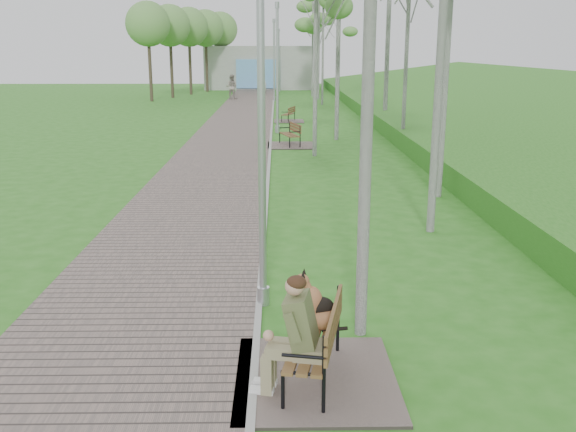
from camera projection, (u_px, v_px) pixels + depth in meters
name	position (u px, v px, depth m)	size (l,w,h in m)	color
ground	(263.00, 247.00, 12.74)	(120.00, 120.00, 0.00)	#2A6E1A
walkway	(238.00, 123.00, 33.50)	(3.50, 67.00, 0.04)	#635650
kerb	(272.00, 123.00, 33.52)	(0.10, 67.00, 0.05)	#999993
embankment	(510.00, 127.00, 32.27)	(14.00, 70.00, 1.60)	#479032
building_north	(259.00, 68.00, 61.50)	(10.00, 5.20, 4.00)	#9E9E99
bench_main	(308.00, 346.00, 7.50)	(1.91, 2.12, 1.66)	#635650
bench_second	(290.00, 141.00, 25.84)	(1.84, 2.04, 1.13)	#635650
bench_third	(288.00, 118.00, 34.38)	(1.58, 1.76, 0.97)	#635650
lamp_post_near	(262.00, 158.00, 9.34)	(0.19, 0.19, 4.90)	#A5A7AD
lamp_post_second	(277.00, 73.00, 29.08)	(0.22, 0.22, 5.81)	#A5A7AD
lamp_post_third	(274.00, 63.00, 47.02)	(0.23, 0.23, 5.87)	#A5A7AD
lamp_post_far	(279.00, 62.00, 57.61)	(0.21, 0.21, 5.48)	#A5A7AD
pedestrian_near	(263.00, 85.00, 53.88)	(0.56, 0.37, 1.54)	silver
pedestrian_far	(232.00, 87.00, 48.85)	(0.91, 0.71, 1.88)	gray
birch_far_b	(324.00, 2.00, 42.88)	(2.44, 2.44, 8.66)	silver
birch_far_c	(319.00, 13.00, 47.67)	(2.36, 2.36, 8.03)	silver
birch_distant_a	(313.00, 16.00, 50.65)	(2.24, 2.24, 7.96)	silver
birch_distant_b	(337.00, 24.00, 59.60)	(2.44, 2.44, 7.62)	silver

